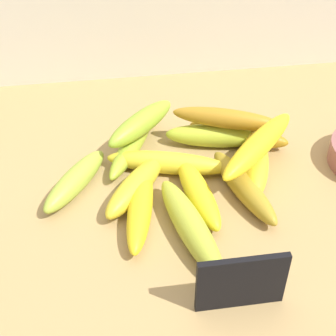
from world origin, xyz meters
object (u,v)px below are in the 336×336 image
at_px(banana_5, 75,180).
at_px(banana_13, 141,123).
at_px(banana_9, 168,163).
at_px(chalkboard_sign, 241,284).
at_px(banana_10, 255,161).
at_px(banana_8, 198,193).
at_px(banana_12, 226,119).
at_px(banana_7, 190,226).
at_px(banana_2, 133,142).
at_px(banana_0, 238,134).
at_px(banana_4, 243,186).
at_px(banana_1, 216,136).
at_px(banana_11, 258,145).
at_px(banana_3, 135,187).
at_px(banana_6, 140,208).

relative_size(banana_5, banana_13, 0.99).
relative_size(banana_5, banana_9, 0.78).
xyz_separation_m(chalkboard_sign, banana_10, (0.09, 0.24, -0.02)).
distance_m(banana_8, banana_12, 0.16).
relative_size(banana_7, banana_9, 1.00).
height_order(banana_2, banana_10, banana_10).
relative_size(banana_0, banana_9, 0.87).
bearing_deg(chalkboard_sign, banana_9, 100.53).
bearing_deg(banana_0, chalkboard_sign, -104.15).
xyz_separation_m(banana_0, banana_9, (-0.13, -0.06, -0.00)).
xyz_separation_m(banana_2, banana_4, (0.16, -0.14, 0.00)).
distance_m(banana_9, banana_13, 0.08).
bearing_deg(banana_13, banana_8, -64.86).
bearing_deg(banana_7, banana_2, 105.76).
bearing_deg(banana_5, banana_0, 16.48).
xyz_separation_m(banana_1, banana_13, (-0.13, 0.01, 0.03)).
distance_m(banana_7, banana_11, 0.18).
xyz_separation_m(banana_7, banana_12, (0.10, 0.20, 0.04)).
bearing_deg(banana_11, banana_9, 168.08).
distance_m(banana_0, banana_4, 0.14).
height_order(chalkboard_sign, banana_13, chalkboard_sign).
xyz_separation_m(banana_3, banana_7, (0.07, -0.09, 0.00)).
relative_size(banana_5, banana_8, 0.97).
bearing_deg(banana_1, banana_10, -59.47).
distance_m(banana_2, banana_4, 0.21).
height_order(banana_3, banana_6, banana_3).
bearing_deg(banana_5, banana_8, -17.30).
height_order(banana_3, banana_12, banana_12).
height_order(banana_4, banana_8, banana_8).
bearing_deg(banana_2, banana_8, -59.96).
bearing_deg(banana_11, banana_12, 110.17).
distance_m(banana_9, banana_11, 0.15).
distance_m(banana_10, banana_12, 0.09).
distance_m(banana_1, banana_2, 0.14).
relative_size(banana_1, banana_13, 1.10).
xyz_separation_m(banana_4, banana_7, (-0.10, -0.07, 0.00)).
height_order(banana_1, banana_7, same).
height_order(banana_5, banana_12, banana_12).
xyz_separation_m(banana_2, banana_8, (0.08, -0.15, 0.00)).
height_order(chalkboard_sign, banana_3, chalkboard_sign).
relative_size(banana_2, banana_12, 1.13).
relative_size(banana_0, banana_13, 1.10).
height_order(banana_11, banana_12, banana_11).
height_order(banana_0, banana_13, banana_13).
bearing_deg(banana_4, banana_7, -142.97).
height_order(banana_0, banana_11, banana_11).
xyz_separation_m(chalkboard_sign, banana_2, (-0.10, 0.33, -0.02)).
bearing_deg(banana_0, banana_4, -100.93).
height_order(banana_9, banana_13, banana_13).
height_order(banana_5, banana_7, banana_7).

